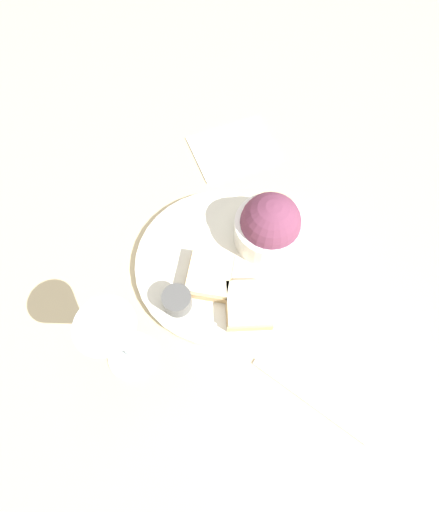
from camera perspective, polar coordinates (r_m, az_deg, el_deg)
ground_plane at (r=0.68m, az=-0.00°, el=-1.24°), size 4.00×4.00×0.00m
dinner_plate at (r=0.67m, az=-0.00°, el=-1.00°), size 0.28×0.28×0.01m
salad_bowl at (r=0.66m, az=7.41°, el=4.01°), size 0.12×0.12×0.10m
sauce_ramekin at (r=0.63m, az=-6.08°, el=-6.29°), size 0.05×0.05×0.03m
cheese_toast_near at (r=0.64m, az=-1.42°, el=-2.81°), size 0.10×0.10×0.03m
cheese_toast_far at (r=0.63m, az=4.46°, el=-6.78°), size 0.10×0.10×0.03m
wine_glass at (r=0.53m, az=-14.91°, el=-10.92°), size 0.08×0.08×0.16m
napkin at (r=0.82m, az=1.92°, el=15.15°), size 0.14×0.17×0.01m
fork at (r=0.63m, az=12.55°, el=-19.46°), size 0.18×0.09×0.01m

